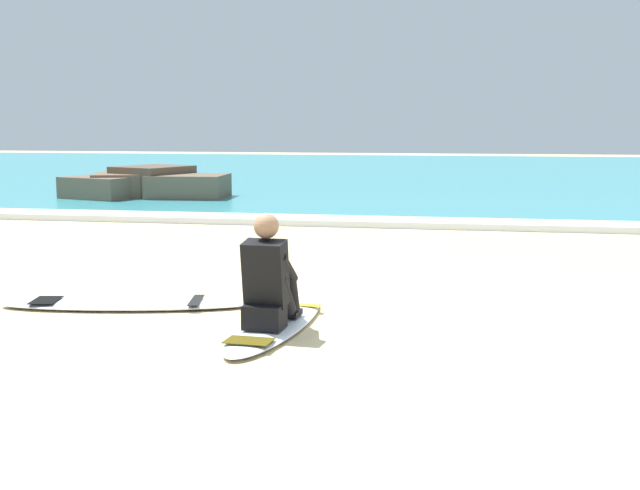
{
  "coord_description": "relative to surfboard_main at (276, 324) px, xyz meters",
  "views": [
    {
      "loc": [
        1.28,
        -7.03,
        1.75
      ],
      "look_at": [
        -0.16,
        0.83,
        0.55
      ],
      "focal_mm": 45.9,
      "sensor_mm": 36.0,
      "label": 1
    }
  ],
  "objects": [
    {
      "name": "surfboard_main",
      "position": [
        0.0,
        0.0,
        0.0
      ],
      "size": [
        0.68,
        2.23,
        0.08
      ],
      "color": "silver",
      "rests_on": "ground"
    },
    {
      "name": "breaking_foam",
      "position": [
        0.33,
        7.25,
        0.02
      ],
      "size": [
        80.0,
        0.9,
        0.11
      ],
      "primitive_type": "cube",
      "color": "white",
      "rests_on": "ground"
    },
    {
      "name": "sea",
      "position": [
        0.33,
        20.95,
        0.01
      ],
      "size": [
        80.0,
        28.0,
        0.1
      ],
      "primitive_type": "cube",
      "color": "teal",
      "rests_on": "ground"
    },
    {
      "name": "surfer_seated",
      "position": [
        -0.01,
        -0.19,
        0.4
      ],
      "size": [
        0.4,
        0.72,
        0.95
      ],
      "color": "black",
      "rests_on": "surfboard_main"
    },
    {
      "name": "rock_outcrop_distant",
      "position": [
        -5.54,
        10.64,
        0.29
      ],
      "size": [
        3.63,
        2.45,
        0.77
      ],
      "color": "brown",
      "rests_on": "ground"
    },
    {
      "name": "surfboard_spare_near",
      "position": [
        -1.6,
        0.51,
        -0.0
      ],
      "size": [
        2.45,
        0.94,
        0.08
      ],
      "color": "silver",
      "rests_on": "ground"
    },
    {
      "name": "ground_plane",
      "position": [
        0.33,
        0.37,
        -0.04
      ],
      "size": [
        80.0,
        80.0,
        0.0
      ],
      "primitive_type": "plane",
      "color": "#CCB584"
    }
  ]
}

